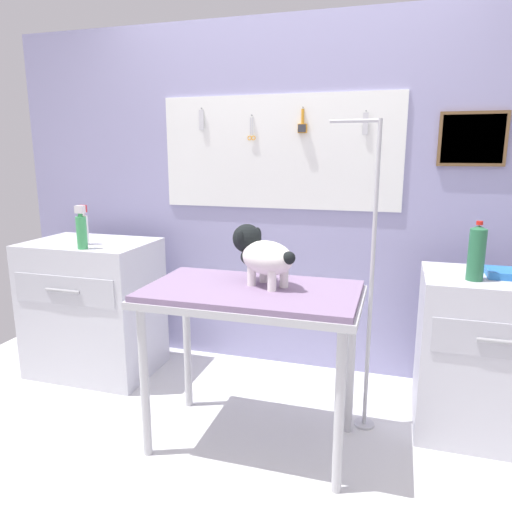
{
  "coord_description": "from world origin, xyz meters",
  "views": [
    {
      "loc": [
        0.7,
        -1.81,
        1.46
      ],
      "look_at": [
        0.08,
        0.24,
        0.99
      ],
      "focal_mm": 33.29,
      "sensor_mm": 36.0,
      "label": 1
    }
  ],
  "objects_px": {
    "grooming_table": "(252,305)",
    "counter_left": "(94,307)",
    "soda_bottle": "(477,253)",
    "cabinet_right": "(487,356)",
    "dog": "(261,254)",
    "grooming_arm": "(369,292)",
    "conditioner_bottle": "(84,227)"
  },
  "relations": [
    {
      "from": "grooming_arm",
      "to": "cabinet_right",
      "type": "height_order",
      "value": "grooming_arm"
    },
    {
      "from": "dog",
      "to": "counter_left",
      "type": "xyz_separation_m",
      "value": [
        -1.29,
        0.43,
        -0.53
      ]
    },
    {
      "from": "counter_left",
      "to": "soda_bottle",
      "type": "bearing_deg",
      "value": -3.81
    },
    {
      "from": "grooming_arm",
      "to": "conditioner_bottle",
      "type": "relative_size",
      "value": 6.53
    },
    {
      "from": "grooming_table",
      "to": "soda_bottle",
      "type": "distance_m",
      "value": 1.11
    },
    {
      "from": "grooming_table",
      "to": "counter_left",
      "type": "height_order",
      "value": "counter_left"
    },
    {
      "from": "grooming_arm",
      "to": "dog",
      "type": "bearing_deg",
      "value": -153.65
    },
    {
      "from": "grooming_table",
      "to": "cabinet_right",
      "type": "height_order",
      "value": "cabinet_right"
    },
    {
      "from": "grooming_table",
      "to": "conditioner_bottle",
      "type": "xyz_separation_m",
      "value": [
        -1.23,
        0.42,
        0.26
      ]
    },
    {
      "from": "dog",
      "to": "soda_bottle",
      "type": "distance_m",
      "value": 1.04
    },
    {
      "from": "grooming_arm",
      "to": "dog",
      "type": "xyz_separation_m",
      "value": [
        -0.51,
        -0.25,
        0.22
      ]
    },
    {
      "from": "grooming_arm",
      "to": "dog",
      "type": "height_order",
      "value": "grooming_arm"
    },
    {
      "from": "dog",
      "to": "soda_bottle",
      "type": "bearing_deg",
      "value": 15.57
    },
    {
      "from": "counter_left",
      "to": "soda_bottle",
      "type": "distance_m",
      "value": 2.36
    },
    {
      "from": "grooming_arm",
      "to": "counter_left",
      "type": "xyz_separation_m",
      "value": [
        -1.8,
        0.18,
        -0.31
      ]
    },
    {
      "from": "soda_bottle",
      "to": "cabinet_right",
      "type": "bearing_deg",
      "value": 42.03
    },
    {
      "from": "cabinet_right",
      "to": "conditioner_bottle",
      "type": "relative_size",
      "value": 3.44
    },
    {
      "from": "grooming_arm",
      "to": "soda_bottle",
      "type": "height_order",
      "value": "grooming_arm"
    },
    {
      "from": "grooming_arm",
      "to": "cabinet_right",
      "type": "xyz_separation_m",
      "value": [
        0.6,
        0.13,
        -0.33
      ]
    },
    {
      "from": "dog",
      "to": "cabinet_right",
      "type": "relative_size",
      "value": 0.45
    },
    {
      "from": "grooming_table",
      "to": "dog",
      "type": "height_order",
      "value": "dog"
    },
    {
      "from": "grooming_arm",
      "to": "soda_bottle",
      "type": "relative_size",
      "value": 5.59
    },
    {
      "from": "conditioner_bottle",
      "to": "counter_left",
      "type": "bearing_deg",
      "value": 110.77
    },
    {
      "from": "counter_left",
      "to": "grooming_arm",
      "type": "bearing_deg",
      "value": -5.7
    },
    {
      "from": "grooming_arm",
      "to": "cabinet_right",
      "type": "bearing_deg",
      "value": 12.03
    },
    {
      "from": "cabinet_right",
      "to": "soda_bottle",
      "type": "distance_m",
      "value": 0.58
    },
    {
      "from": "conditioner_bottle",
      "to": "soda_bottle",
      "type": "height_order",
      "value": "soda_bottle"
    },
    {
      "from": "grooming_table",
      "to": "dog",
      "type": "bearing_deg",
      "value": 68.95
    },
    {
      "from": "grooming_arm",
      "to": "conditioner_bottle",
      "type": "height_order",
      "value": "grooming_arm"
    },
    {
      "from": "grooming_table",
      "to": "cabinet_right",
      "type": "xyz_separation_m",
      "value": [
        1.14,
        0.45,
        -0.31
      ]
    },
    {
      "from": "grooming_arm",
      "to": "dog",
      "type": "distance_m",
      "value": 0.61
    },
    {
      "from": "grooming_arm",
      "to": "counter_left",
      "type": "bearing_deg",
      "value": 174.3
    }
  ]
}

